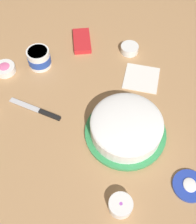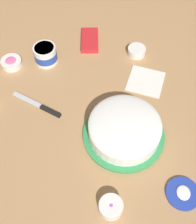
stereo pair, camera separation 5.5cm
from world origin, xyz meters
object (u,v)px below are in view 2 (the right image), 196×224
at_px(frosting_tub_lid, 183,193).
at_px(sprinkle_bowl_orange, 137,51).
at_px(paper_napkin, 146,81).
at_px(candy_box_lower, 90,40).
at_px(sprinkle_bowl_rainbow, 111,207).
at_px(sprinkle_bowl_pink, 11,62).
at_px(frosting_tub, 45,54).
at_px(spreading_knife, 41,106).
at_px(frosted_cake, 124,129).

xyz_separation_m(frosting_tub_lid, sprinkle_bowl_orange, (0.66, 0.17, 0.01)).
bearing_deg(paper_napkin, candy_box_lower, 49.92).
xyz_separation_m(sprinkle_bowl_orange, sprinkle_bowl_rainbow, (-0.73, 0.08, 0.00)).
bearing_deg(frosting_tub_lid, sprinkle_bowl_rainbow, 106.05).
xyz_separation_m(frosting_tub_lid, sprinkle_bowl_pink, (0.54, 0.73, 0.01)).
distance_m(sprinkle_bowl_orange, sprinkle_bowl_pink, 0.58).
bearing_deg(frosting_tub, paper_napkin, -100.44).
distance_m(frosting_tub, frosting_tub_lid, 0.82).
distance_m(spreading_knife, candy_box_lower, 0.43).
bearing_deg(sprinkle_bowl_rainbow, paper_napkin, -12.16).
xyz_separation_m(sprinkle_bowl_orange, candy_box_lower, (0.06, 0.23, -0.01)).
xyz_separation_m(frosting_tub, sprinkle_bowl_orange, (0.08, -0.41, -0.03)).
relative_size(spreading_knife, sprinkle_bowl_rainbow, 2.75).
distance_m(frosting_tub, candy_box_lower, 0.24).
bearing_deg(sprinkle_bowl_rainbow, frosted_cake, -6.69).
bearing_deg(sprinkle_bowl_pink, frosted_cake, -121.82).
bearing_deg(frosting_tub_lid, frosting_tub, 45.23).
distance_m(frosted_cake, frosting_tub_lid, 0.30).
bearing_deg(sprinkle_bowl_rainbow, frosting_tub_lid, -73.95).
distance_m(sprinkle_bowl_rainbow, paper_napkin, 0.57).
bearing_deg(frosted_cake, paper_napkin, -17.49).
xyz_separation_m(sprinkle_bowl_rainbow, candy_box_lower, (0.79, 0.15, -0.01)).
bearing_deg(frosted_cake, sprinkle_bowl_rainbow, 173.31).
bearing_deg(paper_napkin, frosted_cake, 162.51).
bearing_deg(spreading_knife, candy_box_lower, -22.07).
height_order(frosting_tub, sprinkle_bowl_orange, frosting_tub).
xyz_separation_m(sprinkle_bowl_pink, sprinkle_bowl_rainbow, (-0.61, -0.49, 0.01)).
height_order(frosted_cake, frosting_tub_lid, frosted_cake).
height_order(frosting_tub_lid, spreading_knife, frosting_tub_lid).
height_order(frosting_tub_lid, sprinkle_bowl_rainbow, sprinkle_bowl_rainbow).
bearing_deg(frosting_tub_lid, candy_box_lower, 28.69).
distance_m(sprinkle_bowl_rainbow, candy_box_lower, 0.80).
distance_m(sprinkle_bowl_pink, paper_napkin, 0.61).
distance_m(frosted_cake, frosting_tub, 0.52).
distance_m(frosting_tub, paper_napkin, 0.47).
xyz_separation_m(frosted_cake, spreading_knife, (0.10, 0.35, -0.04)).
relative_size(frosting_tub, spreading_knife, 0.46).
height_order(sprinkle_bowl_pink, sprinkle_bowl_rainbow, sprinkle_bowl_rainbow).
xyz_separation_m(frosting_tub, candy_box_lower, (0.14, -0.19, -0.03)).
bearing_deg(sprinkle_bowl_pink, frosting_tub_lid, -126.20).
xyz_separation_m(frosted_cake, sprinkle_bowl_rainbow, (-0.28, 0.03, -0.02)).
bearing_deg(spreading_knife, frosting_tub, 5.18).
bearing_deg(sprinkle_bowl_orange, frosted_cake, 174.27).
height_order(sprinkle_bowl_orange, sprinkle_bowl_pink, sprinkle_bowl_orange).
distance_m(frosting_tub, sprinkle_bowl_pink, 0.16).
xyz_separation_m(spreading_knife, sprinkle_bowl_pink, (0.22, 0.18, 0.01)).
bearing_deg(frosting_tub_lid, sprinkle_bowl_orange, 14.19).
distance_m(frosted_cake, paper_napkin, 0.30).
bearing_deg(sprinkle_bowl_orange, paper_napkin, -165.49).
bearing_deg(sprinkle_bowl_orange, sprinkle_bowl_pink, 102.02).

